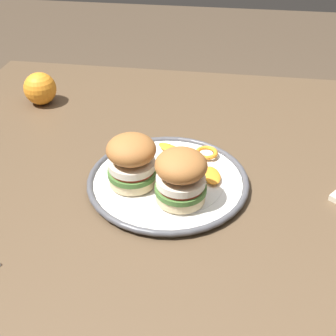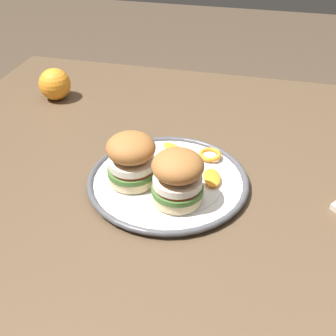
{
  "view_description": "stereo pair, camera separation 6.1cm",
  "coord_description": "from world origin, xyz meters",
  "px_view_note": "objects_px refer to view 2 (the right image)",
  "views": [
    {
      "loc": [
        -0.05,
        0.75,
        1.26
      ],
      "look_at": [
        0.05,
        0.06,
        0.78
      ],
      "focal_mm": 47.06,
      "sensor_mm": 36.0,
      "label": 1
    },
    {
      "loc": [
        -0.11,
        0.73,
        1.26
      ],
      "look_at": [
        0.05,
        0.06,
        0.78
      ],
      "focal_mm": 47.06,
      "sensor_mm": 36.0,
      "label": 2
    }
  ],
  "objects_px": {
    "dining_table": "(198,205)",
    "sandwich_half_right": "(131,158)",
    "sandwich_half_left": "(178,177)",
    "whole_orange": "(55,84)",
    "dinner_plate": "(168,181)"
  },
  "relations": [
    {
      "from": "sandwich_half_right",
      "to": "sandwich_half_left",
      "type": "bearing_deg",
      "value": 159.54
    },
    {
      "from": "sandwich_half_left",
      "to": "whole_orange",
      "type": "bearing_deg",
      "value": -41.14
    },
    {
      "from": "sandwich_half_right",
      "to": "whole_orange",
      "type": "relative_size",
      "value": 1.51
    },
    {
      "from": "dinner_plate",
      "to": "whole_orange",
      "type": "bearing_deg",
      "value": -38.22
    },
    {
      "from": "dining_table",
      "to": "sandwich_half_left",
      "type": "bearing_deg",
      "value": 80.52
    },
    {
      "from": "sandwich_half_left",
      "to": "dining_table",
      "type": "bearing_deg",
      "value": -99.48
    },
    {
      "from": "dining_table",
      "to": "sandwich_half_right",
      "type": "relative_size",
      "value": 10.32
    },
    {
      "from": "sandwich_half_left",
      "to": "sandwich_half_right",
      "type": "xyz_separation_m",
      "value": [
        0.1,
        -0.04,
        0.0
      ]
    },
    {
      "from": "sandwich_half_left",
      "to": "sandwich_half_right",
      "type": "relative_size",
      "value": 0.95
    },
    {
      "from": "sandwich_half_left",
      "to": "whole_orange",
      "type": "distance_m",
      "value": 0.55
    },
    {
      "from": "dining_table",
      "to": "sandwich_half_left",
      "type": "xyz_separation_m",
      "value": [
        0.02,
        0.12,
        0.16
      ]
    },
    {
      "from": "dinner_plate",
      "to": "whole_orange",
      "type": "distance_m",
      "value": 0.49
    },
    {
      "from": "dining_table",
      "to": "whole_orange",
      "type": "xyz_separation_m",
      "value": [
        0.44,
        -0.24,
        0.13
      ]
    },
    {
      "from": "sandwich_half_right",
      "to": "dining_table",
      "type": "bearing_deg",
      "value": -144.5
    },
    {
      "from": "sandwich_half_left",
      "to": "whole_orange",
      "type": "relative_size",
      "value": 1.43
    }
  ]
}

